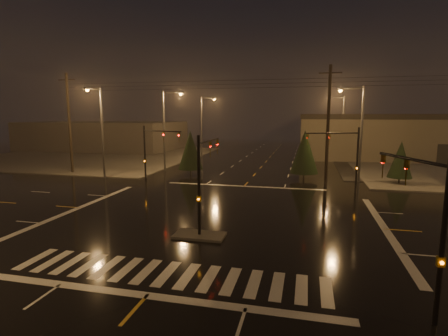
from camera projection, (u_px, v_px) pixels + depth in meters
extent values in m
plane|color=black|center=(217.00, 217.00, 24.51)|extent=(140.00, 140.00, 0.00)
cube|color=#42403B|center=(92.00, 156.00, 60.22)|extent=(36.00, 36.00, 0.12)
cube|color=#42403B|center=(199.00, 235.00, 20.65)|extent=(3.00, 1.60, 0.15)
cube|color=beige|center=(167.00, 274.00, 15.86)|extent=(15.00, 2.60, 0.01)
cube|color=beige|center=(147.00, 296.00, 13.93)|extent=(16.00, 0.50, 0.01)
cube|color=beige|center=(244.00, 186.00, 35.08)|extent=(16.00, 0.50, 0.01)
cube|color=#453F3C|center=(105.00, 135.00, 72.48)|extent=(30.00, 18.00, 5.60)
cylinder|color=black|center=(199.00, 187.00, 20.21)|extent=(0.18, 0.18, 6.00)
cylinder|color=black|center=(209.00, 141.00, 21.99)|extent=(0.12, 4.50, 0.12)
imported|color=#594707|center=(217.00, 140.00, 23.94)|extent=(0.16, 0.20, 1.00)
cube|color=#594707|center=(199.00, 199.00, 20.31)|extent=(0.25, 0.18, 0.35)
cylinder|color=black|center=(357.00, 161.00, 31.74)|extent=(0.18, 0.18, 6.00)
cylinder|color=black|center=(332.00, 133.00, 31.07)|extent=(4.74, 1.82, 0.12)
imported|color=#594707|center=(308.00, 134.00, 30.82)|extent=(0.24, 0.22, 1.00)
cube|color=#594707|center=(357.00, 168.00, 31.84)|extent=(0.25, 0.18, 0.35)
cylinder|color=black|center=(145.00, 154.00, 36.55)|extent=(0.18, 0.18, 6.00)
cylinder|color=black|center=(162.00, 131.00, 34.81)|extent=(4.74, 1.82, 0.12)
imported|color=#594707|center=(179.00, 132.00, 33.59)|extent=(0.24, 0.22, 1.00)
cube|color=#594707|center=(145.00, 161.00, 36.66)|extent=(0.25, 0.18, 0.35)
cylinder|color=black|center=(443.00, 242.00, 11.55)|extent=(0.18, 0.18, 6.00)
cylinder|color=black|center=(410.00, 159.00, 13.13)|extent=(1.48, 3.80, 0.12)
imported|color=#594707|center=(383.00, 155.00, 14.91)|extent=(0.22, 0.24, 1.00)
cube|color=#594707|center=(441.00, 262.00, 11.66)|extent=(0.25, 0.18, 0.35)
cylinder|color=#38383A|center=(164.00, 132.00, 43.69)|extent=(0.24, 0.24, 10.00)
cylinder|color=#38383A|center=(172.00, 92.00, 42.68)|extent=(2.40, 0.14, 0.14)
cube|color=#38383A|center=(181.00, 93.00, 42.43)|extent=(0.70, 0.30, 0.18)
sphere|color=orange|center=(181.00, 94.00, 42.45)|extent=(0.32, 0.32, 0.32)
cylinder|color=#38383A|center=(201.00, 127.00, 59.07)|extent=(0.24, 0.24, 10.00)
cylinder|color=#38383A|center=(208.00, 98.00, 58.06)|extent=(2.40, 0.14, 0.14)
cube|color=#38383A|center=(214.00, 98.00, 57.81)|extent=(0.70, 0.30, 0.18)
sphere|color=orange|center=(214.00, 99.00, 57.83)|extent=(0.32, 0.32, 0.32)
cylinder|color=#38383A|center=(361.00, 135.00, 36.49)|extent=(0.24, 0.24, 10.00)
cylinder|color=#38383A|center=(352.00, 88.00, 36.03)|extent=(2.40, 0.14, 0.14)
cube|color=#38383A|center=(341.00, 89.00, 36.29)|extent=(0.70, 0.30, 0.18)
sphere|color=orange|center=(340.00, 90.00, 36.31)|extent=(0.32, 0.32, 0.32)
cylinder|color=#38383A|center=(343.00, 128.00, 55.71)|extent=(0.24, 0.24, 10.00)
cylinder|color=#38383A|center=(337.00, 97.00, 55.26)|extent=(2.40, 0.14, 0.14)
cube|color=#38383A|center=(329.00, 98.00, 55.52)|extent=(0.70, 0.30, 0.18)
sphere|color=orange|center=(329.00, 99.00, 55.54)|extent=(0.32, 0.32, 0.32)
cylinder|color=#38383A|center=(102.00, 134.00, 38.47)|extent=(0.24, 0.24, 10.00)
cylinder|color=#38383A|center=(94.00, 89.00, 36.58)|extent=(0.14, 2.40, 0.14)
cube|color=#38383A|center=(87.00, 89.00, 35.53)|extent=(0.30, 0.70, 0.18)
sphere|color=orange|center=(87.00, 90.00, 35.55)|extent=(0.32, 0.32, 0.32)
cylinder|color=black|center=(69.00, 124.00, 42.10)|extent=(0.32, 0.32, 12.00)
cube|color=black|center=(66.00, 80.00, 41.30)|extent=(2.20, 0.12, 0.12)
cylinder|color=black|center=(328.00, 126.00, 35.22)|extent=(0.32, 0.32, 12.00)
cube|color=black|center=(330.00, 73.00, 34.42)|extent=(2.20, 0.12, 0.12)
cylinder|color=black|center=(399.00, 181.00, 36.10)|extent=(0.18, 0.18, 0.70)
cone|color=black|center=(401.00, 159.00, 35.75)|extent=(2.42, 2.42, 3.78)
cylinder|color=black|center=(191.00, 172.00, 41.72)|extent=(0.18, 0.18, 0.70)
cone|color=black|center=(190.00, 150.00, 41.32)|extent=(2.92, 2.92, 4.55)
cylinder|color=black|center=(304.00, 176.00, 38.86)|extent=(0.18, 0.18, 0.70)
cone|color=black|center=(305.00, 152.00, 38.44)|extent=(3.06, 3.06, 4.79)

